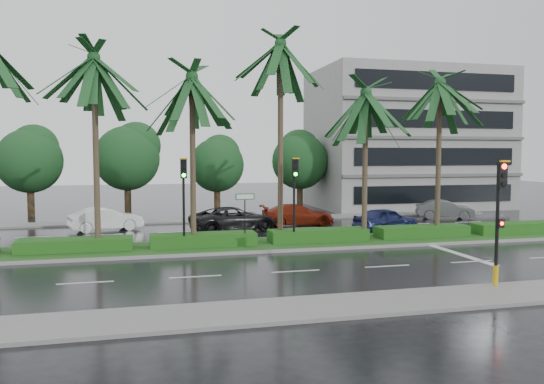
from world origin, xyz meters
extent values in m
plane|color=black|center=(0.00, 0.00, 0.00)|extent=(120.00, 120.00, 0.00)
cube|color=slate|center=(0.00, -10.20, 0.06)|extent=(40.00, 2.40, 0.12)
cube|color=slate|center=(0.00, 12.00, 0.06)|extent=(40.00, 2.00, 0.12)
cube|color=gray|center=(0.00, 1.00, 0.07)|extent=(36.00, 4.00, 0.14)
cube|color=#25551C|center=(0.00, 1.00, 0.14)|extent=(35.60, 3.70, 0.02)
cube|color=#154A15|center=(-9.00, 1.00, 0.45)|extent=(5.20, 1.40, 0.60)
cube|color=#154A15|center=(-3.00, 1.00, 0.45)|extent=(5.20, 1.40, 0.60)
cube|color=#154A15|center=(3.00, 1.00, 0.45)|extent=(5.20, 1.40, 0.60)
cube|color=#154A15|center=(9.00, 1.00, 0.45)|extent=(5.20, 1.40, 0.60)
cube|color=#154A15|center=(15.00, 1.00, 0.45)|extent=(5.20, 1.40, 0.60)
cube|color=silver|center=(-12.00, 7.00, 0.01)|extent=(2.00, 0.12, 0.01)
cube|color=silver|center=(-8.00, -5.00, 0.01)|extent=(2.00, 0.12, 0.01)
cube|color=silver|center=(-8.00, 7.00, 0.01)|extent=(2.00, 0.12, 0.01)
cube|color=silver|center=(-4.00, -5.00, 0.01)|extent=(2.00, 0.12, 0.01)
cube|color=silver|center=(-4.00, 7.00, 0.01)|extent=(2.00, 0.12, 0.01)
cube|color=silver|center=(0.00, -5.00, 0.01)|extent=(2.00, 0.12, 0.01)
cube|color=silver|center=(0.00, 7.00, 0.01)|extent=(2.00, 0.12, 0.01)
cube|color=silver|center=(4.00, -5.00, 0.01)|extent=(2.00, 0.12, 0.01)
cube|color=silver|center=(4.00, 7.00, 0.01)|extent=(2.00, 0.12, 0.01)
cube|color=silver|center=(8.00, -5.00, 0.01)|extent=(2.00, 0.12, 0.01)
cube|color=silver|center=(8.00, 7.00, 0.01)|extent=(2.00, 0.12, 0.01)
cube|color=silver|center=(12.00, 7.00, 0.01)|extent=(2.00, 0.12, 0.01)
cube|color=silver|center=(16.00, 7.00, 0.01)|extent=(2.00, 0.12, 0.01)
cube|color=silver|center=(8.50, -3.00, 0.01)|extent=(0.40, 6.00, 0.01)
cylinder|color=#433126|center=(-8.00, 1.10, 4.67)|extent=(0.28, 0.28, 9.04)
cylinder|color=#433126|center=(-8.00, 1.10, 0.37)|extent=(0.40, 0.40, 0.44)
cylinder|color=#433126|center=(-3.50, 0.90, 4.29)|extent=(0.28, 0.28, 8.29)
cylinder|color=#433126|center=(-3.50, 0.90, 0.37)|extent=(0.40, 0.40, 0.44)
cylinder|color=#433126|center=(1.00, 1.20, 5.22)|extent=(0.28, 0.28, 10.14)
cylinder|color=#433126|center=(1.00, 1.20, 0.37)|extent=(0.40, 0.40, 0.44)
cylinder|color=#433126|center=(5.50, 0.80, 4.04)|extent=(0.28, 0.28, 7.78)
cylinder|color=#433126|center=(5.50, 0.80, 0.37)|extent=(0.40, 0.40, 0.44)
cylinder|color=#433126|center=(10.00, 1.10, 4.39)|extent=(0.28, 0.28, 8.48)
cylinder|color=#433126|center=(10.00, 1.10, 0.37)|extent=(0.40, 0.40, 0.44)
cylinder|color=black|center=(6.00, -9.30, 1.82)|extent=(0.12, 0.12, 3.40)
cube|color=black|center=(6.00, -9.48, 3.97)|extent=(0.30, 0.18, 0.90)
cube|color=gold|center=(6.00, -9.60, 4.45)|extent=(0.34, 0.12, 0.06)
cylinder|color=#FF0C05|center=(6.00, -9.58, 4.27)|extent=(0.18, 0.04, 0.18)
cylinder|color=black|center=(6.00, -9.58, 3.97)|extent=(0.18, 0.04, 0.18)
cylinder|color=black|center=(6.00, -9.58, 3.67)|extent=(0.18, 0.04, 0.18)
cylinder|color=gold|center=(6.00, -9.30, 0.47)|extent=(0.18, 0.18, 0.70)
cube|color=black|center=(6.00, -9.46, 2.32)|extent=(0.22, 0.16, 0.32)
cylinder|color=#FF0C05|center=(6.00, -9.55, 2.32)|extent=(0.12, 0.03, 0.12)
cylinder|color=black|center=(-4.00, 0.40, 1.85)|extent=(0.12, 0.12, 3.40)
cube|color=black|center=(-4.00, 0.22, 4.00)|extent=(0.30, 0.18, 0.90)
cube|color=gold|center=(-4.00, 0.10, 4.48)|extent=(0.34, 0.12, 0.06)
cylinder|color=black|center=(-4.00, 0.12, 4.30)|extent=(0.18, 0.04, 0.18)
cylinder|color=black|center=(-4.00, 0.12, 4.00)|extent=(0.18, 0.04, 0.18)
cylinder|color=#0CE519|center=(-4.00, 0.12, 3.70)|extent=(0.18, 0.04, 0.18)
cylinder|color=black|center=(1.50, 0.40, 1.85)|extent=(0.12, 0.12, 3.40)
cube|color=black|center=(1.50, 0.22, 4.00)|extent=(0.30, 0.18, 0.90)
cube|color=gold|center=(1.50, 0.10, 4.48)|extent=(0.34, 0.12, 0.06)
cylinder|color=black|center=(1.50, 0.12, 4.30)|extent=(0.18, 0.04, 0.18)
cylinder|color=black|center=(1.50, 0.12, 4.00)|extent=(0.18, 0.04, 0.18)
cylinder|color=#0CE519|center=(1.50, 0.12, 3.70)|extent=(0.18, 0.04, 0.18)
cylinder|color=black|center=(-1.00, 0.50, 1.45)|extent=(0.06, 0.06, 2.60)
cube|color=#0C5926|center=(-1.00, 0.47, 2.60)|extent=(0.95, 0.04, 0.30)
cube|color=white|center=(-1.00, 0.45, 2.60)|extent=(0.85, 0.01, 0.22)
cylinder|color=#3E2B1C|center=(-14.00, 17.50, 1.17)|extent=(0.52, 0.52, 2.33)
sphere|color=#194320|center=(-14.00, 17.50, 4.20)|extent=(4.80, 4.80, 4.80)
sphere|color=#194320|center=(-14.00, 17.80, 5.13)|extent=(3.60, 3.60, 3.60)
cylinder|color=#3E2B1C|center=(-7.00, 17.50, 1.22)|extent=(0.52, 0.52, 2.43)
sphere|color=#194320|center=(-7.00, 17.50, 4.38)|extent=(5.00, 5.00, 5.00)
sphere|color=#194320|center=(-7.00, 17.80, 5.35)|extent=(3.75, 3.75, 3.75)
cylinder|color=#3E2B1C|center=(0.00, 17.50, 1.06)|extent=(0.52, 0.52, 2.12)
sphere|color=#194320|center=(0.00, 17.50, 3.82)|extent=(4.36, 4.36, 4.36)
sphere|color=#194320|center=(0.00, 17.80, 4.66)|extent=(3.27, 3.27, 3.27)
cylinder|color=#3E2B1C|center=(7.00, 17.50, 1.14)|extent=(0.52, 0.52, 2.28)
sphere|color=#194320|center=(7.00, 17.50, 4.11)|extent=(4.70, 4.70, 4.70)
sphere|color=#194320|center=(7.00, 17.80, 5.02)|extent=(3.52, 3.52, 3.52)
cylinder|color=#3E2B1C|center=(14.00, 17.50, 1.30)|extent=(0.52, 0.52, 2.60)
sphere|color=#194320|center=(14.00, 17.50, 4.68)|extent=(5.35, 5.35, 5.35)
sphere|color=#194320|center=(14.00, 17.80, 5.72)|extent=(4.01, 4.01, 4.01)
cube|color=gray|center=(17.00, 18.00, 6.00)|extent=(16.00, 10.00, 12.00)
imported|color=white|center=(-8.11, 8.63, 0.72)|extent=(2.71, 4.62, 1.44)
imported|color=black|center=(-0.50, 6.64, 0.74)|extent=(3.63, 5.76, 1.48)
imported|color=maroon|center=(4.00, 8.16, 0.70)|extent=(2.20, 4.93, 1.40)
imported|color=navy|center=(8.50, 4.41, 0.72)|extent=(2.82, 4.52, 1.43)
imported|color=#535658|center=(15.54, 9.14, 0.68)|extent=(2.82, 4.34, 1.35)
camera|label=1|loc=(-5.95, -25.10, 4.68)|focal=35.00mm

